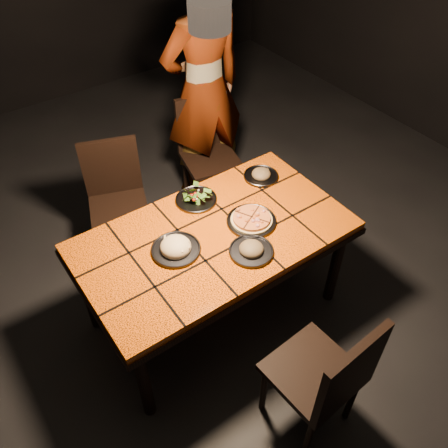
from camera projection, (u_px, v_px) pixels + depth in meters
room_shell at (212, 123)px, 2.27m from camera, size 6.04×7.04×3.08m
dining_table at (214, 243)px, 2.84m from camera, size 1.62×0.92×0.75m
chair_near at (328, 376)px, 2.36m from camera, size 0.45×0.45×0.94m
chair_far_left at (116, 193)px, 3.42m from camera, size 0.52×0.52×0.90m
chair_far_right at (207, 146)px, 3.81m from camera, size 0.50×0.50×0.93m
diner at (204, 89)px, 3.63m from camera, size 0.71×0.48×1.90m
pendant_lamp at (209, 11)px, 1.91m from camera, size 0.18×0.18×1.06m
plate_pizza at (252, 220)px, 2.84m from camera, size 0.34×0.34×0.04m
plate_pasta at (176, 248)px, 2.67m from camera, size 0.28×0.28×0.09m
plate_salad at (196, 197)px, 2.98m from camera, size 0.26×0.26×0.07m
plate_mushroom_a at (251, 249)px, 2.66m from camera, size 0.26×0.26×0.08m
plate_mushroom_b at (261, 175)px, 3.16m from camera, size 0.23×0.23×0.08m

